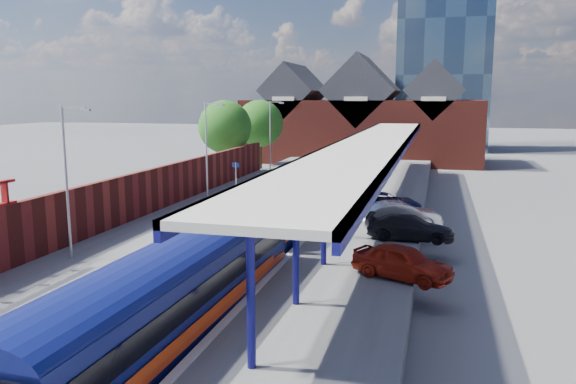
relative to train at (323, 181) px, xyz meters
name	(u,v)px	position (x,y,z in m)	size (l,w,h in m)	color
ground	(317,197)	(-1.49, 4.65, -2.12)	(240.00, 240.00, 0.00)	#5B5B5E
ballast_bed	(286,222)	(-1.49, -5.35, -2.09)	(6.00, 76.00, 0.06)	#473D33
rails	(286,221)	(-1.49, -5.35, -2.00)	(4.51, 76.00, 0.14)	slate
left_platform	(210,211)	(-6.99, -5.35, -1.62)	(5.00, 76.00, 1.00)	#565659
right_platform	(375,220)	(4.51, -5.35, -1.62)	(6.00, 76.00, 1.00)	#565659
coping_left	(241,205)	(-4.64, -5.35, -1.10)	(0.30, 76.00, 0.05)	silver
coping_right	(332,210)	(1.66, -5.35, -1.10)	(0.30, 76.00, 0.05)	silver
yellow_line	(233,205)	(-5.24, -5.35, -1.12)	(0.14, 76.00, 0.01)	yellow
train	(323,181)	(0.00, 0.00, 0.00)	(3.18, 65.96, 3.45)	#0B1150
canopy	(372,144)	(3.99, -3.40, 3.13)	(4.50, 52.00, 4.48)	#100F5B
lamp_post_b	(69,173)	(-7.86, -19.35, 2.87)	(1.48, 0.18, 7.00)	#A5A8AA
lamp_post_c	(208,144)	(-7.86, -3.35, 2.87)	(1.48, 0.18, 7.00)	#A5A8AA
lamp_post_d	(271,132)	(-7.86, 12.65, 2.87)	(1.48, 0.18, 7.00)	#A5A8AA
platform_sign	(236,173)	(-6.49, -1.35, 0.57)	(0.55, 0.08, 2.50)	#A5A8AA
brick_wall	(126,198)	(-9.59, -11.81, 0.33)	(0.35, 50.00, 3.86)	maroon
station_building	(362,120)	(-1.49, 32.65, 3.33)	(30.00, 12.12, 13.78)	maroon
glass_tower	(445,22)	(8.51, 54.65, 18.08)	(14.20, 14.20, 40.30)	#435972
tree_near	(226,128)	(-11.84, 10.56, 3.23)	(5.20, 5.20, 8.10)	#382314
tree_far	(261,125)	(-10.84, 18.56, 3.23)	(5.20, 5.20, 8.10)	#382314
parked_car_red	(402,262)	(7.01, -18.43, -0.41)	(1.68, 4.17, 1.42)	maroon
parked_car_silver	(400,215)	(6.31, -9.23, -0.38)	(1.58, 4.53, 1.49)	silver
parked_car_dark	(410,227)	(7.01, -11.82, -0.47)	(1.82, 4.48, 1.30)	black
parked_car_blue	(385,203)	(5.07, -5.19, -0.46)	(2.18, 4.73, 1.32)	navy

